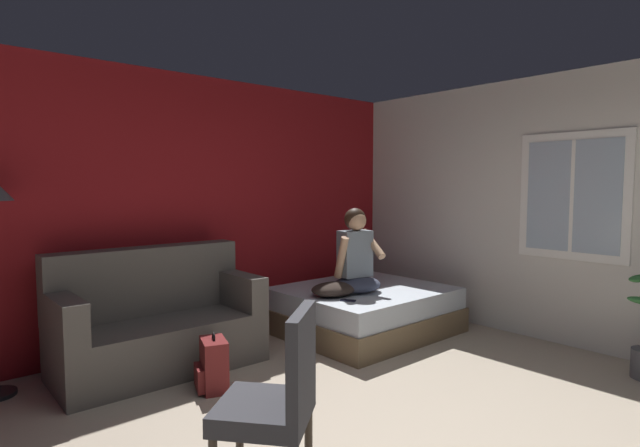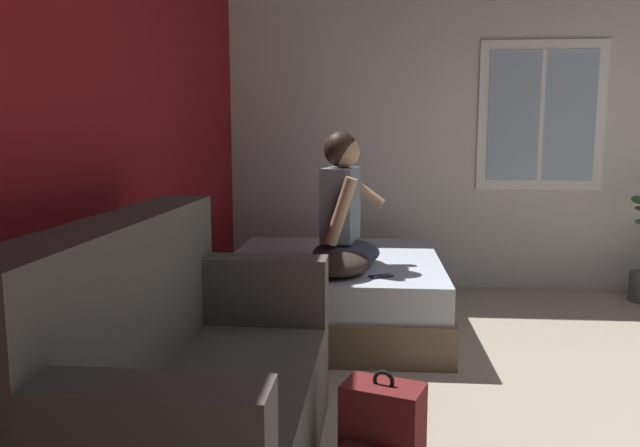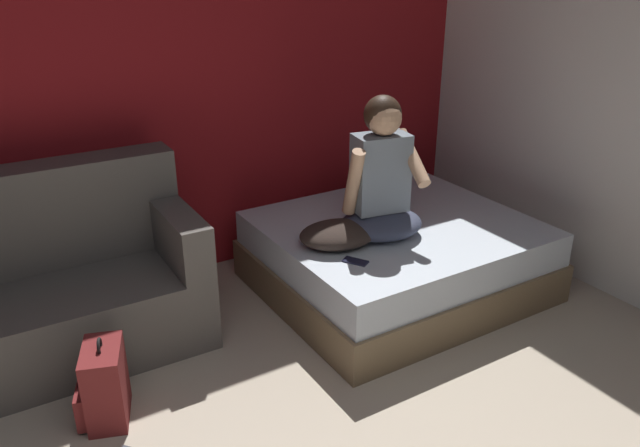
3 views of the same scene
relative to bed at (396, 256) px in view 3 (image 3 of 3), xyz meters
The scene contains 7 objects.
wall_back_accent 2.31m from the bed, 148.76° to the left, with size 10.81×0.16×2.70m, color maroon.
bed is the anchor object (origin of this frame).
couch 2.19m from the bed, 168.42° to the left, with size 1.71×0.84×1.04m.
person_seated 0.64m from the bed, 159.44° to the right, with size 0.59×0.53×0.88m.
backpack 2.04m from the bed, behind, with size 0.31×0.34×0.46m.
throw_pillow 0.61m from the bed, behind, with size 0.48×0.36×0.14m, color #2D231E.
cell_phone 0.69m from the bed, 149.95° to the right, with size 0.07×0.14×0.01m, color black.
Camera 3 is at (-0.67, -0.87, 2.11)m, focal length 35.00 mm.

